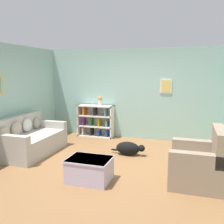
% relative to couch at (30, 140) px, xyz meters
% --- Properties ---
extents(ground_plane, '(14.00, 14.00, 0.00)m').
position_rel_couch_xyz_m(ground_plane, '(1.97, -0.09, -0.32)').
color(ground_plane, brown).
extents(wall_back, '(5.60, 0.13, 2.60)m').
position_rel_couch_xyz_m(wall_back, '(1.98, 2.16, 0.98)').
color(wall_back, '#93BCB2').
rests_on(wall_back, ground_plane).
extents(wall_left, '(0.13, 5.00, 2.60)m').
position_rel_couch_xyz_m(wall_left, '(-0.58, -0.10, 0.98)').
color(wall_left, '#93BCB2').
rests_on(wall_left, ground_plane).
extents(couch, '(0.95, 1.74, 0.89)m').
position_rel_couch_xyz_m(couch, '(0.00, 0.00, 0.00)').
color(couch, '#ADA89E').
rests_on(couch, ground_plane).
extents(bookshelf, '(1.09, 0.34, 0.95)m').
position_rel_couch_xyz_m(bookshelf, '(0.94, 1.94, 0.14)').
color(bookshelf, silver).
rests_on(bookshelf, ground_plane).
extents(recliner_chair, '(0.88, 0.98, 1.01)m').
position_rel_couch_xyz_m(recliner_chair, '(3.85, -0.55, 0.03)').
color(recliner_chair, gray).
rests_on(recliner_chair, ground_plane).
extents(coffee_table, '(0.77, 0.58, 0.42)m').
position_rel_couch_xyz_m(coffee_table, '(1.97, -1.03, -0.10)').
color(coffee_table, '#BCB2D1').
rests_on(coffee_table, ground_plane).
extents(dog, '(0.84, 0.28, 0.32)m').
position_rel_couch_xyz_m(dog, '(2.31, 0.56, -0.16)').
color(dog, black).
rests_on(dog, ground_plane).
extents(vase, '(0.12, 0.12, 0.28)m').
position_rel_couch_xyz_m(vase, '(1.10, 1.92, 0.79)').
color(vase, silver).
rests_on(vase, bookshelf).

